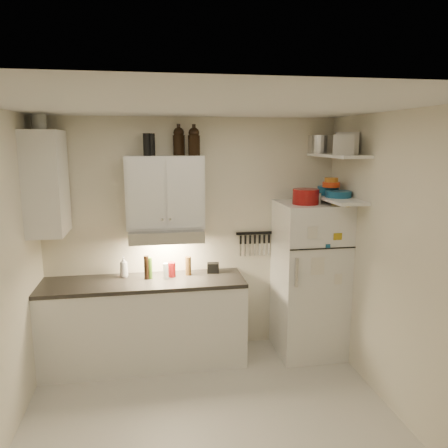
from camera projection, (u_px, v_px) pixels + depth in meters
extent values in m
cube|color=beige|center=(213.00, 428.00, 3.64)|extent=(3.20, 3.00, 0.02)
cube|color=white|center=(211.00, 104.00, 3.15)|extent=(3.20, 3.00, 0.02)
cube|color=beige|center=(193.00, 237.00, 4.86)|extent=(3.20, 0.02, 2.60)
cube|color=beige|center=(402.00, 268.00, 3.66)|extent=(0.02, 3.00, 2.60)
cube|color=white|center=(145.00, 324.00, 4.62)|extent=(2.10, 0.60, 0.88)
cube|color=#2D2A26|center=(143.00, 282.00, 4.54)|extent=(2.10, 0.62, 0.04)
cube|color=white|center=(165.00, 192.00, 4.54)|extent=(0.80, 0.33, 0.75)
cube|color=white|center=(46.00, 183.00, 4.19)|extent=(0.33, 0.55, 1.00)
cube|color=silver|center=(166.00, 234.00, 4.56)|extent=(0.76, 0.46, 0.12)
cube|color=white|center=(309.00, 279.00, 4.81)|extent=(0.70, 0.68, 1.70)
cube|color=white|center=(337.00, 156.00, 4.46)|extent=(0.30, 0.95, 0.03)
cube|color=white|center=(335.00, 198.00, 4.54)|extent=(0.30, 0.95, 0.03)
cube|color=black|center=(254.00, 233.00, 4.94)|extent=(0.42, 0.02, 0.03)
cylinder|color=maroon|center=(306.00, 197.00, 4.53)|extent=(0.30, 0.30, 0.16)
cube|color=#B59416|center=(345.00, 202.00, 4.47)|extent=(0.24, 0.27, 0.07)
cylinder|color=silver|center=(318.00, 199.00, 4.56)|extent=(0.08, 0.08, 0.11)
cylinder|color=silver|center=(320.00, 144.00, 4.78)|extent=(0.36, 0.36, 0.19)
cube|color=#AAAAAD|center=(346.00, 143.00, 4.37)|extent=(0.27, 0.26, 0.22)
cube|color=#AAAAAD|center=(343.00, 145.00, 4.14)|extent=(0.25, 0.25, 0.19)
cylinder|color=#165179|center=(328.00, 191.00, 4.71)|extent=(0.23, 0.23, 0.09)
cylinder|color=red|center=(331.00, 185.00, 4.62)|extent=(0.18, 0.18, 0.05)
cylinder|color=#C07221|center=(331.00, 180.00, 4.61)|extent=(0.14, 0.14, 0.05)
cylinder|color=#165179|center=(338.00, 194.00, 4.50)|extent=(0.31, 0.31, 0.07)
cylinder|color=black|center=(151.00, 145.00, 4.43)|extent=(0.10, 0.10, 0.22)
cylinder|color=black|center=(147.00, 145.00, 4.40)|extent=(0.10, 0.10, 0.22)
cylinder|color=silver|center=(39.00, 120.00, 4.16)|extent=(0.17, 0.17, 0.18)
imported|color=white|center=(124.00, 265.00, 4.63)|extent=(0.11, 0.11, 0.26)
cylinder|color=brown|center=(188.00, 266.00, 4.71)|extent=(0.08, 0.08, 0.20)
cylinder|color=#426F1B|center=(150.00, 268.00, 4.58)|extent=(0.05, 0.05, 0.23)
cylinder|color=black|center=(146.00, 267.00, 4.56)|extent=(0.05, 0.05, 0.25)
cylinder|color=silver|center=(166.00, 271.00, 4.60)|extent=(0.07, 0.07, 0.16)
cylinder|color=maroon|center=(172.00, 269.00, 4.65)|extent=(0.10, 0.10, 0.16)
cube|color=black|center=(213.00, 268.00, 4.80)|extent=(0.14, 0.11, 0.11)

